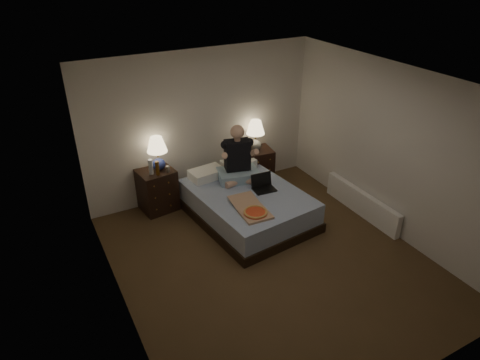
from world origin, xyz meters
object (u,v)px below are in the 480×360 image
nightstand_left (157,190)px  pizza_box (255,213)px  laptop (265,183)px  nightstand_right (257,166)px  lamp_left (158,154)px  beer_bottle_right (250,147)px  bed (247,205)px  lamp_right (255,136)px  water_bottle (151,167)px  soda_can (168,169)px  person (238,154)px  beer_bottle_left (157,168)px  radiator (362,203)px

nightstand_left → pizza_box: size_ratio=0.94×
laptop → pizza_box: (-0.48, -0.55, -0.08)m
nightstand_right → lamp_left: lamp_left is taller
nightstand_left → beer_bottle_right: (1.70, -0.06, 0.42)m
bed → lamp_right: 1.37m
water_bottle → soda_can: water_bottle is taller
pizza_box → person: bearing=78.2°
laptop → soda_can: bearing=149.1°
bed → beer_bottle_right: size_ratio=8.46×
beer_bottle_left → laptop: size_ratio=0.68×
lamp_right → radiator: lamp_right is taller
water_bottle → beer_bottle_left: size_ratio=1.09×
beer_bottle_left → laptop: bearing=-31.5°
nightstand_left → person: bearing=-30.7°
soda_can → pizza_box: bearing=-61.9°
water_bottle → beer_bottle_left: bearing=-41.9°
lamp_left → pizza_box: lamp_left is taller
radiator → bed: bearing=155.5°
person → radiator: bearing=-22.7°
beer_bottle_left → nightstand_right: bearing=4.9°
bed → soda_can: 1.39m
lamp_left → beer_bottle_right: size_ratio=2.43×
bed → beer_bottle_right: bearing=52.7°
water_bottle → beer_bottle_left: 0.11m
person → radiator: person is taller
lamp_left → soda_can: lamp_left is taller
bed → water_bottle: bearing=139.3°
lamp_right → pizza_box: lamp_right is taller
beer_bottle_right → radiator: size_ratio=0.14×
nightstand_left → soda_can: 0.46m
person → nightstand_right: bearing=51.7°
water_bottle → beer_bottle_right: size_ratio=1.09×
nightstand_left → radiator: bearing=-38.8°
bed → person: size_ratio=2.09×
lamp_left → radiator: bearing=-31.8°
lamp_right → person: person is taller
beer_bottle_right → nightstand_left: bearing=178.0°
laptop → pizza_box: size_ratio=0.45×
nightstand_right → radiator: 1.98m
water_bottle → nightstand_right: bearing=2.6°
nightstand_left → soda_can: soda_can is taller
nightstand_right → beer_bottle_left: size_ratio=2.89×
water_bottle → soda_can: size_ratio=2.50×
bed → laptop: bearing=-24.2°
beer_bottle_left → laptop: beer_bottle_left is taller
lamp_right → radiator: size_ratio=0.35×
lamp_right → person: size_ratio=0.60×
nightstand_right → pizza_box: bearing=-113.3°
lamp_right → water_bottle: 1.94m
nightstand_right → bed: bearing=-119.7°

